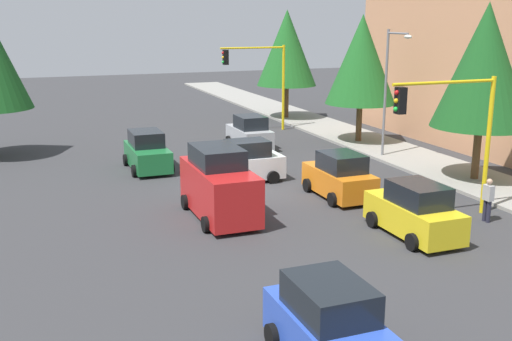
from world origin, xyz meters
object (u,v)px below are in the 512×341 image
at_px(car_white, 245,163).
at_px(traffic_signal_far_left, 259,71).
at_px(car_silver, 250,133).
at_px(car_green, 147,152).
at_px(tree_roadside_mid, 362,60).
at_px(pedestrian_crossing, 488,199).
at_px(tree_roadside_near, 484,66).
at_px(car_blue, 332,330).
at_px(car_yellow, 414,212).
at_px(tree_roadside_far, 287,48).
at_px(car_orange, 339,177).
at_px(street_lamp_curbside, 390,80).
at_px(delivery_van_red, 219,185).
at_px(traffic_signal_near_left, 451,120).

bearing_deg(car_white, traffic_signal_far_left, 155.73).
distance_m(car_silver, car_green, 7.37).
relative_size(tree_roadside_mid, pedestrian_crossing, 4.59).
distance_m(tree_roadside_mid, tree_roadside_near, 10.02).
height_order(car_white, car_blue, same).
distance_m(car_yellow, car_silver, 16.24).
bearing_deg(tree_roadside_near, pedestrian_crossing, -36.09).
height_order(traffic_signal_far_left, car_white, traffic_signal_far_left).
bearing_deg(tree_roadside_far, car_orange, -17.45).
bearing_deg(tree_roadside_mid, car_blue, -31.62).
bearing_deg(tree_roadside_near, tree_roadside_mid, -177.14).
bearing_deg(car_green, tree_roadside_far, 132.58).
distance_m(car_white, car_orange, 4.94).
xyz_separation_m(tree_roadside_near, car_white, (-4.00, -10.20, -4.56)).
bearing_deg(street_lamp_curbside, car_green, -100.55).
distance_m(traffic_signal_far_left, car_white, 13.55).
bearing_deg(car_green, car_silver, 114.02).
xyz_separation_m(car_white, car_blue, (15.73, -3.68, 0.00)).
bearing_deg(traffic_signal_far_left, delivery_van_red, -26.12).
bearing_deg(traffic_signal_near_left, car_blue, -49.47).
relative_size(car_green, pedestrian_crossing, 2.42).
bearing_deg(car_silver, tree_roadside_mid, 81.78).
height_order(tree_roadside_mid, car_yellow, tree_roadside_mid).
xyz_separation_m(traffic_signal_near_left, tree_roadside_far, (-24.00, 3.84, 1.51)).
bearing_deg(traffic_signal_far_left, car_silver, -27.03).
relative_size(car_green, car_orange, 1.07).
bearing_deg(street_lamp_curbside, tree_roadside_near, 13.05).
height_order(traffic_signal_near_left, car_white, traffic_signal_near_left).
distance_m(street_lamp_curbside, tree_roadside_mid, 4.53).
height_order(tree_roadside_mid, car_green, tree_roadside_mid).
xyz_separation_m(street_lamp_curbside, car_green, (-2.38, -12.77, -3.45)).
relative_size(traffic_signal_far_left, street_lamp_curbside, 0.83).
bearing_deg(tree_roadside_far, traffic_signal_far_left, -43.42).
relative_size(street_lamp_curbside, car_silver, 1.87).
xyz_separation_m(car_green, car_orange, (7.97, 6.79, -0.00)).
distance_m(car_silver, car_blue, 23.64).
relative_size(traffic_signal_near_left, tree_roadside_far, 0.67).
bearing_deg(car_yellow, car_green, -152.38).
relative_size(car_white, car_yellow, 0.90).
xyz_separation_m(tree_roadside_far, car_yellow, (25.25, -6.14, -4.47)).
xyz_separation_m(car_blue, car_green, (-19.72, -0.20, 0.00)).
distance_m(traffic_signal_far_left, tree_roadside_near, 16.76).
bearing_deg(street_lamp_curbside, tree_roadside_mid, 169.67).
height_order(tree_roadside_far, car_white, tree_roadside_far).
bearing_deg(delivery_van_red, car_yellow, 52.18).
xyz_separation_m(traffic_signal_near_left, car_silver, (-14.99, -2.50, -2.96)).
distance_m(car_white, car_green, 5.56).
bearing_deg(traffic_signal_far_left, tree_roadside_mid, 35.54).
relative_size(traffic_signal_near_left, street_lamp_curbside, 0.78).
relative_size(street_lamp_curbside, tree_roadside_near, 0.84).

